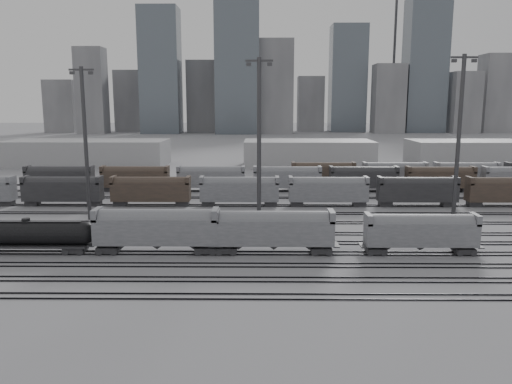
{
  "coord_description": "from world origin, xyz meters",
  "views": [
    {
      "loc": [
        -4.94,
        -62.01,
        19.41
      ],
      "look_at": [
        -5.76,
        24.69,
        4.0
      ],
      "focal_mm": 35.0,
      "sensor_mm": 36.0,
      "label": 1
    }
  ],
  "objects_px": {
    "tank_car_b": "(27,234)",
    "hopper_car_a": "(156,227)",
    "hopper_car_c": "(421,230)",
    "light_mast_c": "(259,139)",
    "hopper_car_b": "(274,228)"
  },
  "relations": [
    {
      "from": "hopper_car_a",
      "to": "light_mast_c",
      "type": "height_order",
      "value": "light_mast_c"
    },
    {
      "from": "tank_car_b",
      "to": "hopper_car_b",
      "type": "relative_size",
      "value": 1.16
    },
    {
      "from": "tank_car_b",
      "to": "hopper_car_c",
      "type": "height_order",
      "value": "hopper_car_c"
    },
    {
      "from": "hopper_car_b",
      "to": "tank_car_b",
      "type": "bearing_deg",
      "value": -180.0
    },
    {
      "from": "hopper_car_a",
      "to": "light_mast_c",
      "type": "distance_m",
      "value": 22.35
    },
    {
      "from": "hopper_car_b",
      "to": "light_mast_c",
      "type": "bearing_deg",
      "value": 97.73
    },
    {
      "from": "hopper_car_c",
      "to": "light_mast_c",
      "type": "relative_size",
      "value": 0.55
    },
    {
      "from": "hopper_car_c",
      "to": "light_mast_c",
      "type": "bearing_deg",
      "value": 145.28
    },
    {
      "from": "hopper_car_a",
      "to": "hopper_car_c",
      "type": "distance_m",
      "value": 34.43
    },
    {
      "from": "tank_car_b",
      "to": "light_mast_c",
      "type": "relative_size",
      "value": 0.69
    },
    {
      "from": "hopper_car_a",
      "to": "hopper_car_b",
      "type": "bearing_deg",
      "value": 0.0
    },
    {
      "from": "tank_car_b",
      "to": "hopper_car_a",
      "type": "bearing_deg",
      "value": 0.0
    },
    {
      "from": "hopper_car_a",
      "to": "light_mast_c",
      "type": "relative_size",
      "value": 0.61
    },
    {
      "from": "hopper_car_c",
      "to": "hopper_car_b",
      "type": "bearing_deg",
      "value": 180.0
    },
    {
      "from": "hopper_car_a",
      "to": "hopper_car_b",
      "type": "xyz_separation_m",
      "value": [
        15.31,
        0.0,
        -0.12
      ]
    }
  ]
}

